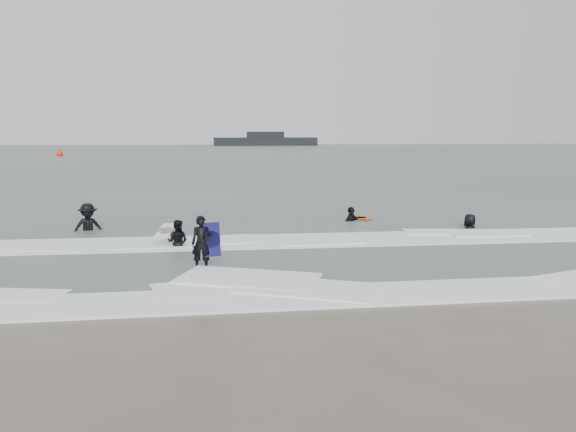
{
  "coord_description": "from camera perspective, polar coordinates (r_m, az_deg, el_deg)",
  "views": [
    {
      "loc": [
        -2.2,
        -13.11,
        3.83
      ],
      "look_at": [
        0.0,
        5.0,
        1.1
      ],
      "focal_mm": 35.0,
      "sensor_mm": 36.0,
      "label": 1
    }
  ],
  "objects": [
    {
      "name": "sea",
      "position": [
        93.21,
        -5.6,
        6.16
      ],
      "size": [
        320.0,
        320.0,
        0.0
      ],
      "primitive_type": "plane",
      "color": "#47544C",
      "rests_on": "ground"
    },
    {
      "name": "buoy",
      "position": [
        95.95,
        -22.18,
        5.86
      ],
      "size": [
        1.0,
        1.0,
        1.65
      ],
      "color": "red",
      "rests_on": "ground"
    },
    {
      "name": "surf_foam",
      "position": [
        17.37,
        0.52,
        -4.09
      ],
      "size": [
        30.03,
        9.06,
        0.09
      ],
      "color": "white",
      "rests_on": "ground"
    },
    {
      "name": "surfer_breaker",
      "position": [
        23.07,
        -19.61,
        -1.54
      ],
      "size": [
        1.45,
        1.14,
        1.97
      ],
      "primitive_type": "imported",
      "rotation": [
        0.0,
        0.0,
        0.36
      ],
      "color": "black",
      "rests_on": "ground"
    },
    {
      "name": "vessel_horizon",
      "position": [
        158.92,
        -2.31,
        7.66
      ],
      "size": [
        28.88,
        5.16,
        3.92
      ],
      "color": "black",
      "rests_on": "ground"
    },
    {
      "name": "surfer_wading",
      "position": [
        19.12,
        -11.13,
        -3.2
      ],
      "size": [
        0.86,
        0.75,
        1.5
      ],
      "primitive_type": "imported",
      "rotation": [
        0.0,
        0.0,
        2.86
      ],
      "color": "black",
      "rests_on": "ground"
    },
    {
      "name": "bodyboards",
      "position": [
        19.77,
        -2.91,
        -1.2
      ],
      "size": [
        8.82,
        8.77,
        1.25
      ],
      "color": "#100E45",
      "rests_on": "ground"
    },
    {
      "name": "surfer_right_far",
      "position": [
        23.54,
        17.97,
        -1.27
      ],
      "size": [
        1.01,
        0.99,
        1.76
      ],
      "primitive_type": "imported",
      "rotation": [
        0.0,
        0.0,
        -2.41
      ],
      "color": "black",
      "rests_on": "ground"
    },
    {
      "name": "surfer_centre",
      "position": [
        16.03,
        -8.71,
        -5.42
      ],
      "size": [
        0.57,
        0.38,
        1.56
      ],
      "primitive_type": "imported",
      "rotation": [
        0.0,
        0.0,
        -0.02
      ],
      "color": "black",
      "rests_on": "ground"
    },
    {
      "name": "ground",
      "position": [
        13.83,
        2.52,
        -7.58
      ],
      "size": [
        320.0,
        320.0,
        0.0
      ],
      "primitive_type": "plane",
      "color": "brown",
      "rests_on": "ground"
    },
    {
      "name": "surfer_right_near",
      "position": [
        24.38,
        6.45,
        -0.58
      ],
      "size": [
        1.11,
        0.99,
        1.8
      ],
      "primitive_type": "imported",
      "rotation": [
        0.0,
        0.0,
        -2.49
      ],
      "color": "black",
      "rests_on": "ground"
    }
  ]
}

